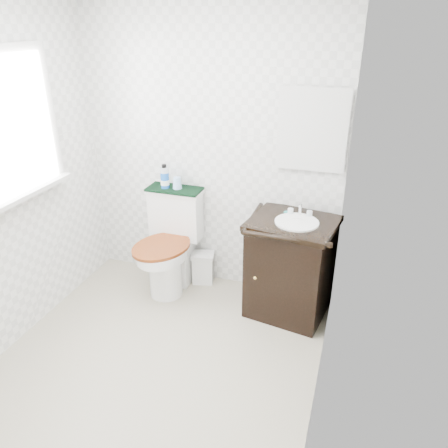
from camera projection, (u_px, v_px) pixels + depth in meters
The scene contains 12 objects.
floor at pixel (155, 364), 3.07m from camera, with size 2.40×2.40×0.00m, color #B7AD93.
wall_back at pixel (210, 152), 3.59m from camera, with size 2.40×2.40×0.00m, color white.
wall_right at pixel (333, 232), 2.25m from camera, with size 2.40×2.40×0.00m, color white.
window at pixel (11, 125), 2.92m from camera, with size 0.02×0.70×0.90m, color white.
mirror at pixel (312, 130), 3.23m from camera, with size 0.50×0.02×0.60m, color silver.
toilet at pixel (171, 248), 3.81m from camera, with size 0.54×0.70×0.88m.
vanity at pixel (290, 265), 3.44m from camera, with size 0.71×0.64×0.92m.
trash_bin at pixel (203, 267), 3.96m from camera, with size 0.23×0.20×0.29m.
towel at pixel (174, 189), 3.71m from camera, with size 0.47×0.22×0.02m, color black.
mouthwash_bottle at pixel (165, 177), 3.67m from camera, with size 0.07×0.07×0.21m.
cup at pixel (177, 183), 3.68m from camera, with size 0.08×0.08×0.10m, color #9AC9FC.
soap_bar at pixel (288, 212), 3.41m from camera, with size 0.07×0.04×0.02m, color #177070.
Camera 1 is at (1.19, -2.09, 2.20)m, focal length 35.00 mm.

